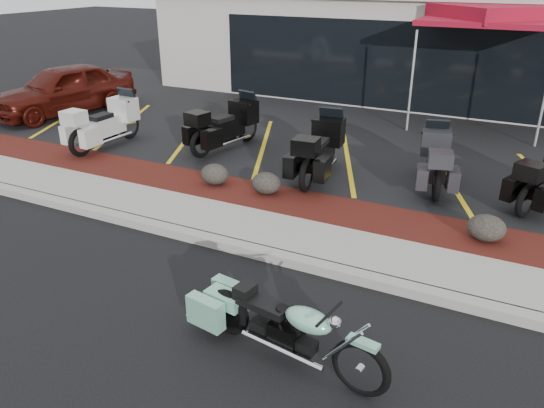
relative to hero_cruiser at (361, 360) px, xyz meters
The scene contains 17 objects.
ground 2.83m from the hero_cruiser, 153.04° to the left, with size 90.00×90.00×0.00m, color black.
curb 3.33m from the hero_cruiser, 138.98° to the left, with size 24.00×0.25×0.15m, color gray.
sidewalk 3.82m from the hero_cruiser, 130.99° to the left, with size 24.00×1.20×0.15m, color gray.
mulch_bed 4.79m from the hero_cruiser, 121.50° to the left, with size 24.00×1.20×0.16m, color #37110C.
upper_lot 9.80m from the hero_cruiser, 104.75° to the left, with size 26.00×9.60×0.15m, color black.
dealership_building 16.01m from the hero_cruiser, 99.00° to the left, with size 18.00×8.16×4.00m.
boulder_left 6.07m from the hero_cruiser, 136.72° to the left, with size 0.59×0.49×0.42m, color black.
boulder_mid 5.31m from the hero_cruiser, 127.83° to the left, with size 0.59×0.49×0.42m, color black.
boulder_right 4.11m from the hero_cruiser, 78.54° to the left, with size 0.61×0.51×0.43m, color black.
hero_cruiser is the anchor object (origin of this frame).
touring_white 10.02m from the hero_cruiser, 143.88° to the left, with size 2.25×0.86×1.31m, color silver, non-canonical shape.
touring_black_front 8.78m from the hero_cruiser, 126.64° to the left, with size 2.23×0.85×1.30m, color black, non-canonical shape.
touring_black_mid 6.87m from the hero_cruiser, 113.57° to the left, with size 2.28×0.87×1.32m, color black, non-canonical shape.
touring_grey 6.77m from the hero_cruiser, 94.76° to the left, with size 2.07×0.79×1.20m, color #2B2B30, non-canonical shape.
parked_car 13.54m from the hero_cruiser, 148.53° to the left, with size 1.73×4.30×1.47m, color #410E09.
traffic_cone 10.07m from the hero_cruiser, 112.51° to the left, with size 0.33×0.33×0.46m, color orange.
popup_canopy 11.75m from the hero_cruiser, 91.19° to the left, with size 3.55×3.55×3.19m.
Camera 1 is at (3.61, -5.62, 4.21)m, focal length 35.00 mm.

